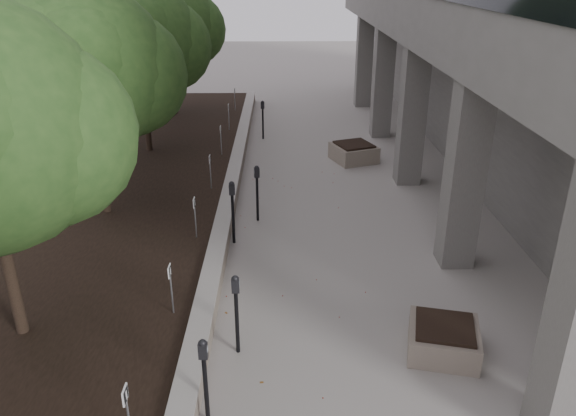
{
  "coord_description": "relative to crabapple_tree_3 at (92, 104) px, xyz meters",
  "views": [
    {
      "loc": [
        -0.43,
        -4.84,
        6.07
      ],
      "look_at": [
        -0.26,
        7.01,
        0.88
      ],
      "focal_mm": 34.72,
      "sensor_mm": 36.0,
      "label": 1
    }
  ],
  "objects": [
    {
      "name": "crabapple_tree_3",
      "position": [
        0.0,
        0.0,
        0.0
      ],
      "size": [
        4.6,
        4.0,
        5.44
      ],
      "primitive_type": null,
      "color": "#274A1C",
      "rests_on": "planting_bed"
    },
    {
      "name": "planter_front",
      "position": [
        7.11,
        -5.13,
        -2.85
      ],
      "size": [
        1.38,
        1.38,
        0.54
      ],
      "primitive_type": null,
      "rotation": [
        0.0,
        0.0,
        -0.23
      ],
      "color": "gray",
      "rests_on": "ground"
    },
    {
      "name": "planting_bed",
      "position": [
        -0.7,
        1.0,
        -2.92
      ],
      "size": [
        7.0,
        26.0,
        0.4
      ],
      "primitive_type": "cube",
      "color": "black",
      "rests_on": "ground"
    },
    {
      "name": "parking_meter_4",
      "position": [
        3.77,
        0.25,
        -2.37
      ],
      "size": [
        0.17,
        0.14,
        1.5
      ],
      "primitive_type": null,
      "rotation": [
        0.0,
        0.0,
        0.26
      ],
      "color": "black",
      "rests_on": "ground"
    },
    {
      "name": "parking_meter_1",
      "position": [
        3.3,
        -6.7,
        -2.39
      ],
      "size": [
        0.15,
        0.11,
        1.46
      ],
      "primitive_type": null,
      "rotation": [
        0.0,
        0.0,
        -0.06
      ],
      "color": "black",
      "rests_on": "ground"
    },
    {
      "name": "retaining_wall",
      "position": [
        2.97,
        1.0,
        -2.87
      ],
      "size": [
        0.39,
        26.0,
        0.5
      ],
      "primitive_type": null,
      "color": "gray",
      "rests_on": "ground"
    },
    {
      "name": "parking_sign_8",
      "position": [
        2.45,
        10.5,
        -2.24
      ],
      "size": [
        0.04,
        0.22,
        0.96
      ],
      "primitive_type": null,
      "color": "black",
      "rests_on": "planting_bed"
    },
    {
      "name": "parking_sign_6",
      "position": [
        2.45,
        4.5,
        -2.24
      ],
      "size": [
        0.04,
        0.22,
        0.96
      ],
      "primitive_type": null,
      "color": "black",
      "rests_on": "planting_bed"
    },
    {
      "name": "parking_sign_3",
      "position": [
        2.45,
        -4.5,
        -2.24
      ],
      "size": [
        0.04,
        0.22,
        0.96
      ],
      "primitive_type": null,
      "color": "black",
      "rests_on": "planting_bed"
    },
    {
      "name": "parking_meter_3",
      "position": [
        3.25,
        -1.01,
        -2.34
      ],
      "size": [
        0.17,
        0.13,
        1.56
      ],
      "primitive_type": null,
      "rotation": [
        0.0,
        0.0,
        0.14
      ],
      "color": "black",
      "rests_on": "ground"
    },
    {
      "name": "parking_sign_7",
      "position": [
        2.45,
        7.5,
        -2.24
      ],
      "size": [
        0.04,
        0.22,
        0.96
      ],
      "primitive_type": null,
      "color": "black",
      "rests_on": "planting_bed"
    },
    {
      "name": "parking_meter_5",
      "position": [
        3.71,
        7.59,
        -2.39
      ],
      "size": [
        0.16,
        0.13,
        1.47
      ],
      "primitive_type": null,
      "rotation": [
        0.0,
        0.0,
        -0.2
      ],
      "color": "black",
      "rests_on": "ground"
    },
    {
      "name": "planter_back",
      "position": [
        6.83,
        4.99,
        -2.82
      ],
      "size": [
        1.67,
        1.67,
        0.6
      ],
      "primitive_type": null,
      "rotation": [
        0.0,
        0.0,
        0.36
      ],
      "color": "gray",
      "rests_on": "ground"
    },
    {
      "name": "parking_sign_5",
      "position": [
        2.45,
        1.5,
        -2.24
      ],
      "size": [
        0.04,
        0.22,
        0.96
      ],
      "primitive_type": null,
      "color": "black",
      "rests_on": "planting_bed"
    },
    {
      "name": "crabapple_tree_5",
      "position": [
        0.0,
        10.0,
        0.0
      ],
      "size": [
        4.6,
        4.0,
        5.44
      ],
      "primitive_type": null,
      "color": "#274A1C",
      "rests_on": "planting_bed"
    },
    {
      "name": "berry_scatter",
      "position": [
        4.7,
        -3.0,
        -3.11
      ],
      "size": [
        3.3,
        14.1,
        0.02
      ],
      "primitive_type": null,
      "color": "maroon",
      "rests_on": "ground"
    },
    {
      "name": "parking_sign_4",
      "position": [
        2.45,
        -1.5,
        -2.24
      ],
      "size": [
        0.04,
        0.22,
        0.96
      ],
      "primitive_type": null,
      "color": "black",
      "rests_on": "planting_bed"
    },
    {
      "name": "crabapple_tree_4",
      "position": [
        0.0,
        5.0,
        0.0
      ],
      "size": [
        4.6,
        4.0,
        5.44
      ],
      "primitive_type": null,
      "color": "#274A1C",
      "rests_on": "planting_bed"
    },
    {
      "name": "parking_meter_2",
      "position": [
        3.63,
        -5.09,
        -2.37
      ],
      "size": [
        0.15,
        0.11,
        1.5
      ],
      "primitive_type": null,
      "rotation": [
        0.0,
        0.0,
        0.06
      ],
      "color": "black",
      "rests_on": "ground"
    }
  ]
}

